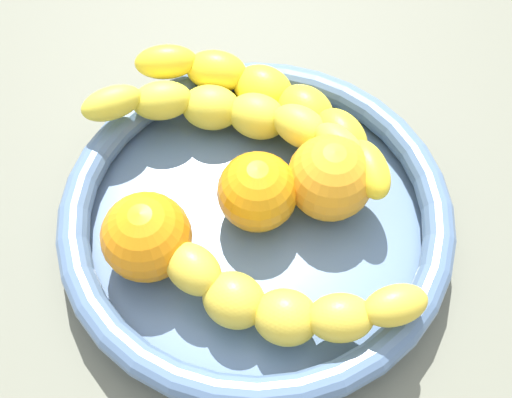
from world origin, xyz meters
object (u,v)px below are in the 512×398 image
object	(u,v)px
banana_arching_top	(231,115)
fruit_bowl	(256,217)
banana_draped_right	(265,294)
orange_mid_right	(330,178)
orange_mid_left	(147,237)
orange_front	(261,193)
banana_draped_left	(277,103)

from	to	relation	value
banana_arching_top	fruit_bowl	bearing A→B (deg)	-154.49
banana_draped_right	orange_mid_right	world-z (taller)	orange_mid_right
fruit_bowl	orange_mid_left	xyz separation A→B (cm)	(-4.70, 6.95, 2.88)
orange_mid_right	orange_front	bearing A→B (deg)	113.17
banana_arching_top	orange_mid_left	size ratio (longest dim) A/B	3.64
banana_draped_right	orange_mid_right	size ratio (longest dim) A/B	3.29
banana_draped_right	banana_draped_left	bearing A→B (deg)	7.18
fruit_bowl	orange_front	bearing A→B (deg)	-24.91
fruit_bowl	banana_draped_right	bearing A→B (deg)	-164.58
fruit_bowl	banana_arching_top	distance (cm)	8.52
banana_draped_left	orange_mid_left	world-z (taller)	orange_mid_left
fruit_bowl	banana_arching_top	world-z (taller)	banana_arching_top
fruit_bowl	banana_draped_left	xyz separation A→B (cm)	(9.11, 0.05, 2.89)
fruit_bowl	orange_mid_left	world-z (taller)	orange_mid_left
orange_mid_left	orange_mid_right	xyz separation A→B (cm)	(7.39, -12.08, 0.05)
orange_front	orange_mid_left	distance (cm)	8.97
banana_draped_right	orange_mid_left	distance (cm)	9.34
banana_draped_right	orange_mid_right	xyz separation A→B (cm)	(10.00, -3.12, 0.24)
orange_mid_left	orange_mid_right	size ratio (longest dim) A/B	0.98
fruit_bowl	orange_mid_left	bearing A→B (deg)	124.07
banana_draped_left	orange_mid_right	size ratio (longest dim) A/B	3.46
banana_draped_right	orange_front	bearing A→B (deg)	12.32
banana_draped_left	orange_mid_left	xyz separation A→B (cm)	(-13.81, 6.89, -0.02)
banana_draped_right	banana_arching_top	distance (cm)	15.53
banana_draped_left	banana_draped_right	size ratio (longest dim) A/B	1.05
banana_draped_right	orange_front	xyz separation A→B (cm)	(7.92, 1.73, -0.01)
orange_mid_right	banana_draped_left	bearing A→B (deg)	38.94
banana_draped_right	orange_mid_left	bearing A→B (deg)	73.76
orange_front	fruit_bowl	bearing A→B (deg)	155.09
orange_front	banana_draped_right	bearing A→B (deg)	-167.68
banana_draped_left	banana_draped_right	bearing A→B (deg)	-172.82
orange_mid_left	orange_mid_right	world-z (taller)	same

